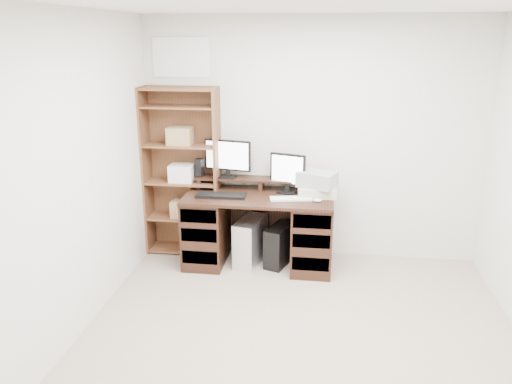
% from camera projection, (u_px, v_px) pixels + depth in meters
% --- Properties ---
extents(room, '(3.54, 4.04, 2.54)m').
position_uv_depth(room, '(301.00, 202.00, 3.28)').
color(room, tan).
rests_on(room, ground).
extents(desk, '(1.50, 0.70, 0.75)m').
position_uv_depth(desk, '(259.00, 228.00, 5.15)').
color(desk, black).
rests_on(desk, ground).
extents(riser_shelf, '(1.40, 0.22, 0.12)m').
position_uv_depth(riser_shelf, '(261.00, 181.00, 5.21)').
color(riser_shelf, black).
rests_on(riser_shelf, desk).
extents(monitor_wide, '(0.50, 0.16, 0.40)m').
position_uv_depth(monitor_wide, '(228.00, 157.00, 5.18)').
color(monitor_wide, black).
rests_on(monitor_wide, riser_shelf).
extents(monitor_small, '(0.37, 0.18, 0.41)m').
position_uv_depth(monitor_small, '(288.00, 172.00, 5.07)').
color(monitor_small, black).
rests_on(monitor_small, desk).
extents(speaker, '(0.10, 0.10, 0.19)m').
position_uv_depth(speaker, '(200.00, 168.00, 5.25)').
color(speaker, black).
rests_on(speaker, riser_shelf).
extents(keyboard_black, '(0.50, 0.18, 0.03)m').
position_uv_depth(keyboard_black, '(221.00, 195.00, 4.99)').
color(keyboard_black, black).
rests_on(keyboard_black, desk).
extents(keyboard_white, '(0.43, 0.20, 0.02)m').
position_uv_depth(keyboard_white, '(291.00, 199.00, 4.91)').
color(keyboard_white, white).
rests_on(keyboard_white, desk).
extents(mouse, '(0.10, 0.08, 0.03)m').
position_uv_depth(mouse, '(317.00, 200.00, 4.84)').
color(mouse, silver).
rests_on(mouse, desk).
extents(printer, '(0.40, 0.31, 0.09)m').
position_uv_depth(printer, '(317.00, 191.00, 5.02)').
color(printer, beige).
rests_on(printer, desk).
extents(basket, '(0.43, 0.38, 0.15)m').
position_uv_depth(basket, '(317.00, 179.00, 4.98)').
color(basket, '#979CA1').
rests_on(basket, printer).
extents(tower_silver, '(0.32, 0.52, 0.48)m').
position_uv_depth(tower_silver, '(250.00, 241.00, 5.21)').
color(tower_silver, silver).
rests_on(tower_silver, ground).
extents(tower_black, '(0.31, 0.46, 0.42)m').
position_uv_depth(tower_black, '(280.00, 245.00, 5.19)').
color(tower_black, black).
rests_on(tower_black, ground).
extents(bookshelf, '(0.80, 0.30, 1.80)m').
position_uv_depth(bookshelf, '(182.00, 171.00, 5.31)').
color(bookshelf, brown).
rests_on(bookshelf, ground).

